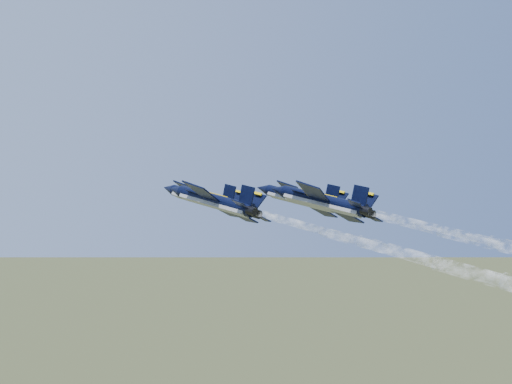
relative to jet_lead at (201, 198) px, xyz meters
name	(u,v)px	position (x,y,z in m)	size (l,w,h in m)	color
jet_lead	(201,198)	(0.00, 0.00, 0.00)	(11.61, 17.17, 5.95)	black
jet_left	(213,201)	(-3.77, -13.92, 0.00)	(11.61, 17.17, 5.95)	black
jet_right	(300,198)	(13.12, -6.89, 0.00)	(11.61, 17.17, 5.95)	black
jet_slot	(321,201)	(8.77, -20.21, 0.00)	(11.61, 17.17, 5.95)	black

